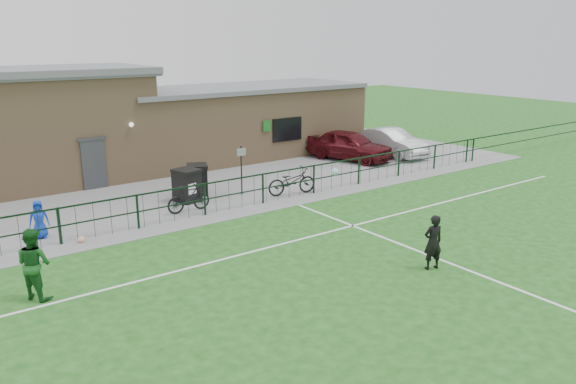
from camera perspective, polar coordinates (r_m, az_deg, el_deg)
ground at (r=15.31m, az=11.24°, el=-8.75°), size 90.00×90.00×0.00m
paving_strip at (r=25.84m, az=-11.19°, el=1.30°), size 34.00×13.00×0.02m
pitch_line_touch at (r=20.99m, az=-4.52°, el=-1.77°), size 28.00×0.10×0.01m
pitch_line_mid at (r=18.02m, az=1.88°, el=-4.66°), size 28.00×0.10×0.01m
pitch_line_perp at (r=16.74m, az=15.94°, el=-6.90°), size 0.10×16.00×0.01m
perimeter_fence at (r=20.98m, az=-4.84°, el=-0.08°), size 28.00×0.10×1.20m
wheelie_bin_left at (r=22.12m, az=-10.23°, el=0.58°), size 0.99×1.07×1.19m
wheelie_bin_right at (r=23.06m, az=-9.18°, el=1.18°), size 1.03×1.09×1.14m
sign_post at (r=22.67m, az=-4.75°, el=2.19°), size 0.07×0.07×2.00m
car_maroon at (r=29.39m, az=6.25°, el=4.77°), size 3.05×4.90×1.56m
car_silver at (r=30.82m, az=10.42°, el=4.99°), size 1.56×4.37×1.44m
bicycle_d at (r=20.77m, az=-10.06°, el=-0.63°), size 1.70×0.49×1.02m
bicycle_e at (r=22.72m, az=0.37°, el=1.09°), size 2.17×1.10×1.09m
spectator_child at (r=19.42m, az=-23.98°, el=-2.56°), size 0.68×0.52×1.24m
goalkeeper_kick at (r=15.97m, az=14.19°, el=-4.72°), size 1.11×3.74×2.32m
outfield_player at (r=15.04m, az=-24.41°, el=-6.64°), size 1.03×1.10×1.79m
ball_ground at (r=18.70m, az=-20.29°, el=-4.54°), size 0.22×0.22×0.22m
clubhouse at (r=27.81m, az=-15.74°, el=6.66°), size 24.25×5.40×4.96m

